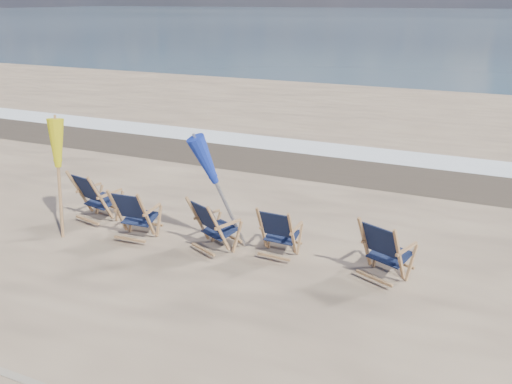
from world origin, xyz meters
TOP-DOWN VIEW (x-y plane):
  - ocean at (0.00, 128.00)m, footprint 400.00×400.00m
  - surf_foam at (0.00, 8.30)m, footprint 200.00×1.40m
  - wet_sand_strip at (0.00, 6.80)m, footprint 200.00×2.60m
  - beach_chair_0 at (-2.88, 1.52)m, footprint 0.83×0.90m
  - beach_chair_1 at (-1.68, 1.23)m, footprint 0.71×0.79m
  - beach_chair_2 at (-0.27, 1.25)m, footprint 0.89×0.93m
  - beach_chair_3 at (0.89, 1.59)m, footprint 0.64×0.71m
  - beach_chair_4 at (2.60, 1.43)m, footprint 0.92×0.97m
  - umbrella_yellow at (-3.31, 0.99)m, footprint 0.30×0.30m
  - umbrella_blue at (-0.33, 1.58)m, footprint 0.30×0.30m

SIDE VIEW (x-z plane):
  - ocean at x=0.00m, z-range 0.00..0.00m
  - wet_sand_strip at x=0.00m, z-range 0.00..0.00m
  - surf_foam at x=0.00m, z-range 0.00..0.01m
  - beach_chair_3 at x=0.89m, z-range 0.00..0.97m
  - beach_chair_2 at x=-0.27m, z-range 0.00..1.01m
  - beach_chair_1 at x=-1.68m, z-range 0.00..1.04m
  - beach_chair_4 at x=2.60m, z-range 0.00..1.06m
  - beach_chair_0 at x=-2.88m, z-range 0.00..1.08m
  - umbrella_yellow at x=-3.31m, z-range 0.55..2.68m
  - umbrella_blue at x=-0.33m, z-range 0.57..2.75m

